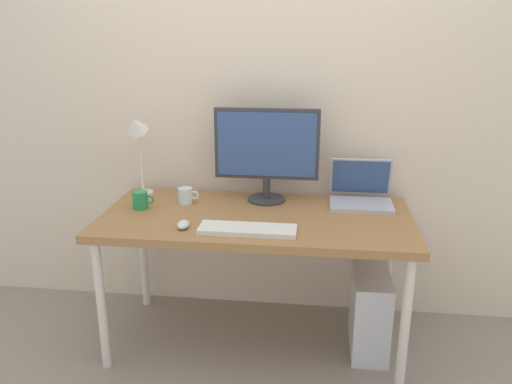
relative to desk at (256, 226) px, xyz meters
The scene contains 11 objects.
ground_plane 0.65m from the desk, ahead, with size 6.00×6.00×0.00m, color gray.
back_wall 0.77m from the desk, 90.00° to the left, with size 4.40×0.04×2.60m, color beige.
desk is the anchor object (origin of this frame).
monitor 0.41m from the desk, 83.20° to the left, with size 0.54×0.20×0.49m.
laptop 0.59m from the desk, 25.43° to the left, with size 0.32×0.27×0.23m.
desk_lamp 0.80m from the desk, 160.74° to the left, with size 0.11×0.16×0.46m.
keyboard 0.23m from the desk, 92.76° to the right, with size 0.44×0.14×0.02m, color silver.
mouse 0.38m from the desk, 145.97° to the right, with size 0.06×0.09×0.03m, color silver.
coffee_mug 0.61m from the desk, behind, with size 0.11×0.08×0.09m.
glass_cup 0.43m from the desk, 159.76° to the left, with size 0.11×0.08×0.08m.
computer_tower 0.73m from the desk, ahead, with size 0.18×0.36×0.42m, color silver.
Camera 1 is at (0.29, -2.35, 1.58)m, focal length 36.05 mm.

